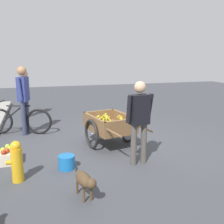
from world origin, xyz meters
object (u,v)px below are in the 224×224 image
at_px(dog, 85,180).
at_px(bystander_person, 26,90).
at_px(mixed_fruit_crate, 9,156).
at_px(fire_hydrant, 17,161).
at_px(fruit_cart, 110,126).
at_px(cyclist_person, 23,94).
at_px(vendor_person, 139,116).
at_px(plastic_bucket, 67,162).
at_px(bicycle, 19,120).

height_order(dog, bystander_person, bystander_person).
bearing_deg(mixed_fruit_crate, fire_hydrant, -166.70).
distance_m(fruit_cart, mixed_fruit_crate, 2.13).
height_order(cyclist_person, bystander_person, cyclist_person).
relative_size(vendor_person, plastic_bucket, 5.24).
bearing_deg(mixed_fruit_crate, bicycle, -3.77).
xyz_separation_m(bicycle, plastic_bucket, (-2.45, -0.87, -0.23)).
bearing_deg(vendor_person, mixed_fruit_crate, 71.65).
bearing_deg(dog, vendor_person, -53.10).
distance_m(cyclist_person, plastic_bucket, 2.67).
distance_m(vendor_person, cyclist_person, 3.27).
xyz_separation_m(vendor_person, cyclist_person, (2.56, 2.03, 0.13)).
relative_size(bicycle, dog, 2.39).
relative_size(vendor_person, bicycle, 0.96).
height_order(vendor_person, dog, vendor_person).
height_order(fruit_cart, plastic_bucket, fruit_cart).
height_order(cyclist_person, dog, cyclist_person).
relative_size(dog, fire_hydrant, 0.99).
height_order(fruit_cart, mixed_fruit_crate, fruit_cart).
xyz_separation_m(vendor_person, fire_hydrant, (-0.08, 2.10, -0.57)).
bearing_deg(plastic_bucket, bystander_person, 9.36).
bearing_deg(fire_hydrant, plastic_bucket, -73.25).
xyz_separation_m(cyclist_person, plastic_bucket, (-2.40, -0.73, -0.92)).
distance_m(fruit_cart, cyclist_person, 2.39).
bearing_deg(plastic_bucket, bicycle, 19.66).
bearing_deg(cyclist_person, fire_hydrant, 178.52).
bearing_deg(vendor_person, bicycle, 39.74).
xyz_separation_m(fruit_cart, bystander_person, (3.48, 1.81, 0.45)).
height_order(fire_hydrant, bystander_person, bystander_person).
height_order(bicycle, cyclist_person, cyclist_person).
xyz_separation_m(bicycle, fire_hydrant, (-2.69, -0.08, -0.02)).
relative_size(fruit_cart, cyclist_person, 1.03).
bearing_deg(plastic_bucket, dog, -173.37).
bearing_deg(bicycle, mixed_fruit_crate, 176.23).
height_order(dog, mixed_fruit_crate, dog).
distance_m(bicycle, bystander_person, 2.07).
height_order(fire_hydrant, mixed_fruit_crate, fire_hydrant).
xyz_separation_m(fire_hydrant, plastic_bucket, (0.24, -0.80, -0.21)).
bearing_deg(vendor_person, fire_hydrant, 92.09).
bearing_deg(bicycle, plastic_bucket, -160.34).
distance_m(vendor_person, mixed_fruit_crate, 2.54).
bearing_deg(bystander_person, dog, -171.16).
height_order(fruit_cart, bystander_person, bystander_person).
bearing_deg(vendor_person, bystander_person, 23.77).
height_order(cyclist_person, plastic_bucket, cyclist_person).
height_order(vendor_person, mixed_fruit_crate, vendor_person).
bearing_deg(fruit_cart, bicycle, 52.62).
relative_size(dog, mixed_fruit_crate, 1.51).
bearing_deg(plastic_bucket, fruit_cart, -48.27).
height_order(bicycle, plastic_bucket, bicycle).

